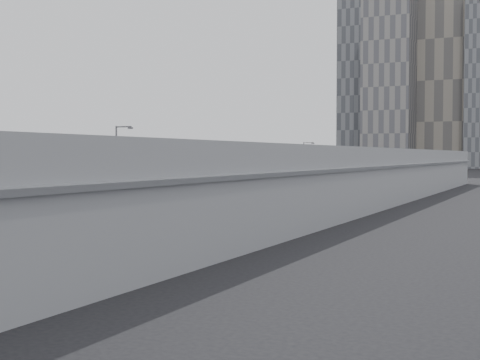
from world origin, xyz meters
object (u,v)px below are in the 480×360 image
Objects in this scene: bus_3 at (195,198)px; shipping_container at (330,178)px; bus_7 at (347,180)px; suv at (354,178)px; bus_6 at (324,184)px; bus_8 at (366,178)px; street_lamp_near at (118,163)px; bus_5 at (288,186)px; bus_2 at (106,208)px; bus_4 at (242,192)px; street_lamp_far at (305,162)px.

shipping_container is at bearing 90.40° from bus_3.
bus_7 is 1.97× the size of suv.
bus_7 is 32.12m from suv.
bus_6 is at bearing -55.76° from shipping_container.
suv is (-0.72, 20.27, -0.56)m from shipping_container.
street_lamp_near is at bearing -99.68° from bus_8.
suv is (-7.66, 45.19, -0.64)m from bus_6.
bus_5 is at bearing -62.06° from shipping_container.
bus_5 is at bearing -86.78° from suv.
bus_8 is at bearing 91.44° from bus_2.
bus_3 reaches higher than bus_7.
bus_7 is 0.99× the size of bus_8.
bus_5 is 1.12× the size of bus_8.
street_lamp_near is (-5.87, -31.90, 3.45)m from bus_5.
bus_3 is at bearing -95.34° from bus_8.
shipping_container is at bearing -91.55° from suv.
street_lamp_near is at bearing -92.85° from suv.
bus_8 is at bearing 87.67° from bus_6.
bus_7 is (0.54, 54.06, -0.01)m from bus_3.
street_lamp_near is at bearing -98.45° from bus_7.
bus_8 reaches higher than bus_7.
shipping_container is at bearing 95.27° from bus_4.
street_lamp_far reaches higher than bus_4.
bus_4 reaches higher than shipping_container.
bus_7 is at bearing 87.40° from bus_6.
bus_2 is 27.73m from bus_4.
bus_7 reaches higher than suv.
bus_8 is at bearing 84.96° from bus_3.
bus_4 is 1.49× the size of street_lamp_far.
bus_4 is 0.89× the size of bus_5.
bus_7 is (0.33, 27.75, -0.20)m from bus_5.
bus_3 is at bearing -86.51° from bus_5.
suv is (-7.03, 59.01, -0.84)m from bus_5.
bus_3 is 26.31m from bus_5.
bus_7 reaches higher than bus_6.
bus_6 is at bearing 81.92° from street_lamp_near.
street_lamp_near is 1.43× the size of suv.
bus_3 is 85.59m from suv.
bus_8 is at bearing 88.66° from bus_4.
bus_5 is 59.43m from suv.
street_lamp_far is at bearing 90.68° from street_lamp_near.
bus_7 is at bearing 93.24° from bus_5.
bus_6 is at bearing 90.88° from bus_2.
suv is (-6.92, 16.29, -0.65)m from bus_8.
shipping_container is (-6.01, 53.37, -0.10)m from bus_4.
bus_5 is 1.13× the size of bus_6.
bus_6 is 1.98× the size of suv.
bus_4 is (-0.73, 27.72, -0.12)m from bus_2.
bus_5 reaches higher than bus_6.
street_lamp_near reaches higher than street_lamp_far.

